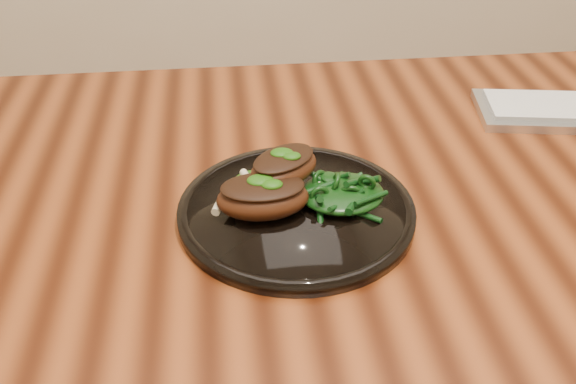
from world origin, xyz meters
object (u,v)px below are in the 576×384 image
object	(u,v)px
plate	(296,211)
greens_heap	(342,189)
lamb_chop_front	(262,196)
desk	(407,224)

from	to	relation	value
plate	greens_heap	size ratio (longest dim) A/B	2.78
plate	greens_heap	xyz separation A→B (m)	(0.06, 0.01, 0.02)
greens_heap	lamb_chop_front	bearing A→B (deg)	-171.22
desk	lamb_chop_front	world-z (taller)	lamb_chop_front
plate	desk	bearing A→B (deg)	24.15
desk	greens_heap	distance (m)	0.18
greens_heap	desk	bearing A→B (deg)	32.20
plate	lamb_chop_front	xyz separation A→B (m)	(-0.04, -0.01, 0.03)
desk	lamb_chop_front	xyz separation A→B (m)	(-0.21, -0.09, 0.12)
desk	plate	xyz separation A→B (m)	(-0.17, -0.08, 0.09)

